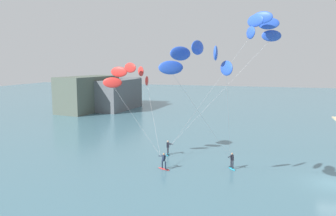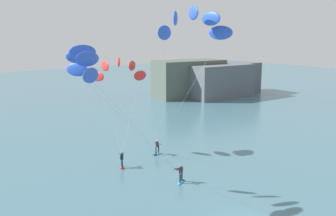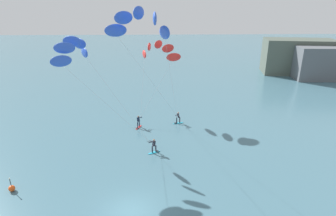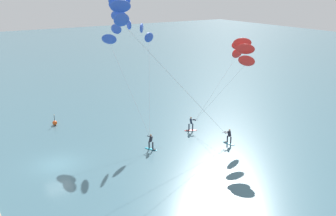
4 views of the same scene
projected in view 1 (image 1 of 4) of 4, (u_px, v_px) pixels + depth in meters
ground_plane at (334, 184)px, 30.15m from camera, size 240.00×240.00×0.00m
kitesurfer_nearshore at (131, 78)px, 36.89m from camera, size 6.27×7.67×10.72m
kitesurfer_mid_water at (199, 63)px, 26.09m from camera, size 10.41×6.18×12.44m
kitesurfer_far_out at (258, 32)px, 31.21m from camera, size 8.07×12.46×15.37m
distant_headland at (105, 94)px, 77.73m from camera, size 24.26×12.57×7.64m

